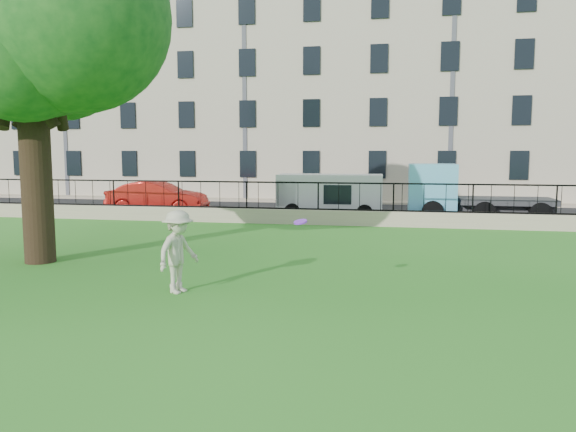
% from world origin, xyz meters
% --- Properties ---
extents(ground, '(120.00, 120.00, 0.00)m').
position_xyz_m(ground, '(0.00, 0.00, 0.00)').
color(ground, '#23711B').
rests_on(ground, ground).
extents(retaining_wall, '(50.00, 0.40, 0.60)m').
position_xyz_m(retaining_wall, '(0.00, 12.00, 0.30)').
color(retaining_wall, tan).
rests_on(retaining_wall, ground).
extents(iron_railing, '(50.00, 0.05, 1.13)m').
position_xyz_m(iron_railing, '(0.00, 12.00, 1.15)').
color(iron_railing, black).
rests_on(iron_railing, retaining_wall).
extents(street, '(60.00, 9.00, 0.01)m').
position_xyz_m(street, '(0.00, 16.70, 0.01)').
color(street, black).
rests_on(street, ground).
extents(sidewalk, '(60.00, 1.40, 0.12)m').
position_xyz_m(sidewalk, '(0.00, 21.90, 0.06)').
color(sidewalk, tan).
rests_on(sidewalk, ground).
extents(building_row, '(56.40, 10.40, 13.80)m').
position_xyz_m(building_row, '(0.00, 27.57, 6.92)').
color(building_row, '#B0A78C').
rests_on(building_row, ground).
extents(tree, '(8.14, 6.34, 10.12)m').
position_xyz_m(tree, '(-6.35, 2.89, 6.73)').
color(tree, black).
rests_on(tree, ground).
extents(man, '(0.98, 1.28, 1.75)m').
position_xyz_m(man, '(-1.30, 0.46, 0.87)').
color(man, '#BCB799').
rests_on(man, ground).
extents(frisbee, '(0.28, 0.27, 0.12)m').
position_xyz_m(frisbee, '(1.30, 0.40, 1.58)').
color(frisbee, '#8327E1').
extents(red_sedan, '(4.78, 1.92, 1.54)m').
position_xyz_m(red_sedan, '(-8.05, 14.40, 0.77)').
color(red_sedan, red).
rests_on(red_sedan, street).
extents(white_van, '(4.68, 1.96, 1.94)m').
position_xyz_m(white_van, '(0.18, 14.49, 0.97)').
color(white_van, silver).
rests_on(white_van, street).
extents(blue_truck, '(5.78, 2.08, 2.42)m').
position_xyz_m(blue_truck, '(6.50, 14.79, 1.21)').
color(blue_truck, '#5DB5DB').
rests_on(blue_truck, street).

